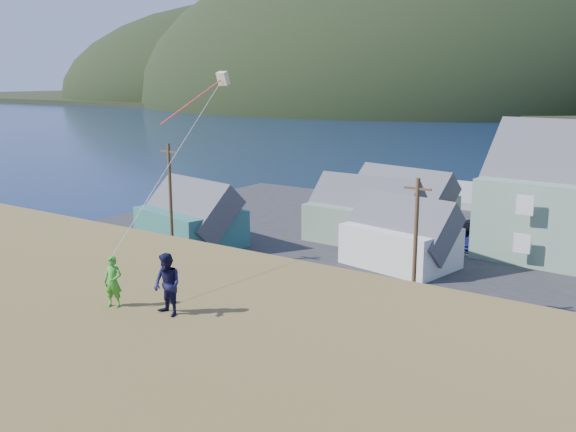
% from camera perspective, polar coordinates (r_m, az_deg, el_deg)
% --- Properties ---
extents(ground, '(900.00, 900.00, 0.00)m').
position_cam_1_polar(ground, '(37.03, 10.18, -9.79)').
color(ground, '#0A1638').
rests_on(ground, ground).
extents(grass_strip, '(110.00, 8.00, 0.10)m').
position_cam_1_polar(grass_strip, '(35.32, 8.82, -10.77)').
color(grass_strip, '#4C3D19').
rests_on(grass_strip, ground).
extents(waterfront_lot, '(72.00, 36.00, 0.12)m').
position_cam_1_polar(waterfront_lot, '(52.24, 17.92, -3.55)').
color(waterfront_lot, '#28282B').
rests_on(waterfront_lot, ground).
extents(wharf, '(26.00, 14.00, 0.90)m').
position_cam_1_polar(wharf, '(75.36, 18.62, 1.46)').
color(wharf, gray).
rests_on(wharf, ground).
extents(shed_teal, '(9.54, 7.56, 6.71)m').
position_cam_1_polar(shed_teal, '(53.49, -8.65, -0.02)').
color(shed_teal, '#307066').
rests_on(shed_teal, waterfront_lot).
extents(shed_palegreen_near, '(9.42, 6.10, 6.72)m').
position_cam_1_polar(shed_palegreen_near, '(54.45, 6.75, 0.28)').
color(shed_palegreen_near, slate).
rests_on(shed_palegreen_near, waterfront_lot).
extents(shed_white, '(8.79, 6.63, 6.34)m').
position_cam_1_polar(shed_white, '(47.72, 10.00, -1.66)').
color(shed_white, silver).
rests_on(shed_white, waterfront_lot).
extents(shed_palegreen_far, '(10.80, 7.46, 6.64)m').
position_cam_1_polar(shed_palegreen_far, '(60.91, 9.99, 1.48)').
color(shed_palegreen_far, slate).
rests_on(shed_palegreen_far, waterfront_lot).
extents(utility_poles, '(32.87, 0.24, 9.41)m').
position_cam_1_polar(utility_poles, '(37.61, 8.92, -2.06)').
color(utility_poles, '#47331E').
rests_on(utility_poles, waterfront_lot).
extents(parked_cars, '(21.42, 13.51, 1.55)m').
position_cam_1_polar(parked_cars, '(58.41, 11.20, -0.73)').
color(parked_cars, silver).
rests_on(parked_cars, waterfront_lot).
extents(kite_flyer_green, '(0.65, 0.55, 1.52)m').
position_cam_1_polar(kite_flyer_green, '(19.47, -15.29, -5.66)').
color(kite_flyer_green, green).
rests_on(kite_flyer_green, hillside).
extents(kite_flyer_navy, '(0.98, 0.82, 1.80)m').
position_cam_1_polar(kite_flyer_navy, '(18.41, -10.69, -6.03)').
color(kite_flyer_navy, '#141437').
rests_on(kite_flyer_navy, hillside).
extents(kite_rig, '(2.32, 4.81, 10.98)m').
position_cam_1_polar(kite_rig, '(27.19, -6.34, 11.57)').
color(kite_rig, beige).
rests_on(kite_rig, ground).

